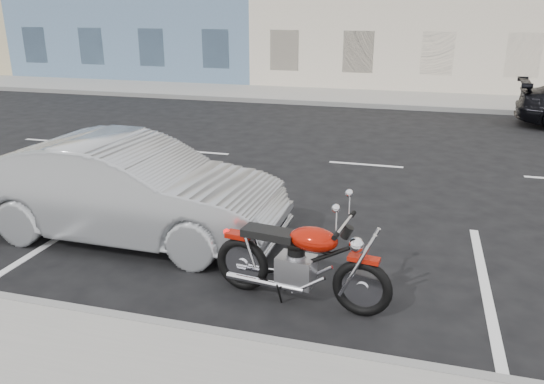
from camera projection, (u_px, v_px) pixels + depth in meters
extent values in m
plane|color=black|center=(462.00, 172.00, 11.08)|extent=(120.00, 120.00, 0.00)
cube|color=gray|center=(312.00, 95.00, 20.24)|extent=(80.00, 3.40, 0.15)
cube|color=gray|center=(31.00, 306.00, 5.97)|extent=(80.00, 0.12, 0.16)
cube|color=gray|center=(302.00, 103.00, 18.69)|extent=(80.00, 0.12, 0.16)
torus|color=black|center=(433.00, 304.00, 5.54)|extent=(0.69, 0.20, 0.68)
torus|color=black|center=(302.00, 277.00, 6.09)|extent=(0.69, 0.20, 0.68)
cube|color=#9D1205|center=(436.00, 273.00, 5.43)|extent=(0.36, 0.18, 0.05)
cube|color=#9D1205|center=(299.00, 247.00, 5.98)|extent=(0.32, 0.20, 0.06)
cube|color=gray|center=(360.00, 284.00, 5.81)|extent=(0.46, 0.36, 0.34)
ellipsoid|color=#9D1205|center=(381.00, 252.00, 5.60)|extent=(0.60, 0.42, 0.27)
cube|color=black|center=(333.00, 246.00, 5.80)|extent=(0.66, 0.34, 0.09)
cylinder|color=silver|center=(416.00, 237.00, 5.39)|extent=(0.13, 0.71, 0.04)
sphere|color=silver|center=(429.00, 259.00, 5.41)|extent=(0.17, 0.17, 0.17)
cylinder|color=silver|center=(327.00, 297.00, 5.87)|extent=(0.96, 0.21, 0.08)
cylinder|color=silver|center=(334.00, 285.00, 6.11)|extent=(0.96, 0.21, 0.08)
cylinder|color=silver|center=(431.00, 277.00, 5.46)|extent=(0.39, 0.10, 0.80)
cylinder|color=black|center=(382.00, 274.00, 5.67)|extent=(0.81, 0.16, 0.50)
imported|color=#9FA3A7|center=(128.00, 190.00, 7.69)|extent=(4.60, 1.65, 1.51)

